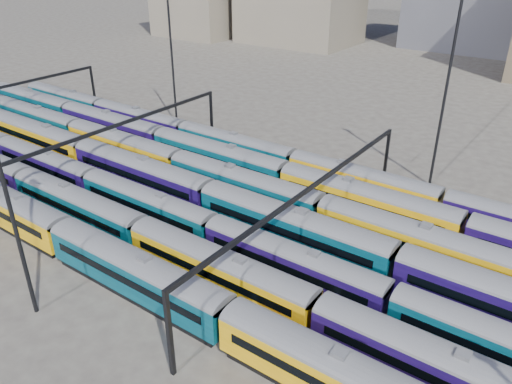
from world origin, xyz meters
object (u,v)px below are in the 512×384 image
Objects in this scene: rake_2 at (92,180)px; mast_2 at (0,169)px; rake_0 at (352,380)px; rake_1 at (317,310)px.

mast_2 reaches higher than rake_2.
rake_0 reaches higher than rake_1.
rake_1 is at bearing -8.07° from rake_2.
rake_0 reaches higher than rake_2.
rake_2 is at bearing 171.93° from rake_1.
rake_0 is 7.47m from rake_1.
rake_0 is 30.31m from mast_2.
rake_0 is at bearing -13.77° from rake_2.
rake_0 is 4.20× the size of mast_2.
rake_0 is at bearing 14.39° from mast_2.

